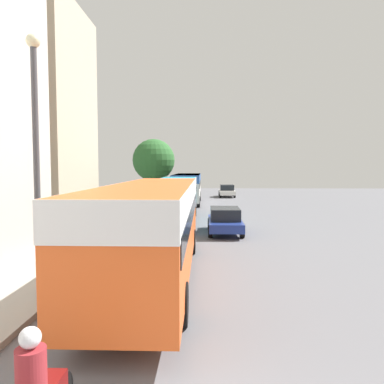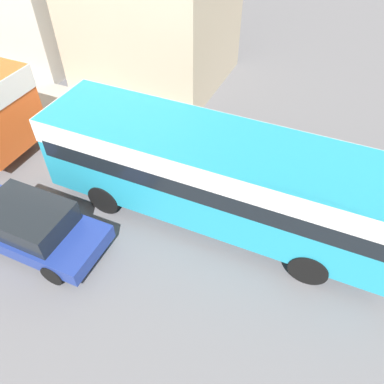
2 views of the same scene
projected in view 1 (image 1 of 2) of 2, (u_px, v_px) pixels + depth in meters
building_far_terrace at (27, 124)px, 18.75m from camera, size 5.43×6.02×11.52m
bus_lead at (154, 217)px, 11.91m from camera, size 2.50×11.47×3.06m
bus_following at (176, 194)px, 24.33m from camera, size 2.49×9.77×2.82m
bus_third_in_line at (187, 185)px, 36.19m from camera, size 2.50×10.02×2.88m
car_crossing at (227, 191)px, 44.71m from camera, size 1.87×4.06×1.47m
car_far_curb at (225, 220)px, 20.20m from camera, size 1.83×4.11×1.39m
pedestrian_near_curb at (152, 198)px, 30.87m from camera, size 0.35×0.35×1.65m
street_tree at (154, 160)px, 38.26m from camera, size 4.31×4.31×6.29m
lamp_post at (36, 146)px, 9.62m from camera, size 0.36×0.36×6.81m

